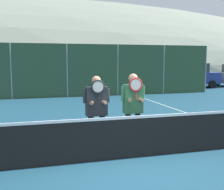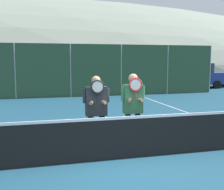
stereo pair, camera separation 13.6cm
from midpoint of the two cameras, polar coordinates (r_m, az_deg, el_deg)
The scene contains 11 objects.
ground_plane at distance 6.14m, azimuth 3.33°, elevation -12.76°, with size 120.00×120.00×0.00m, color navy.
hill_distant at distance 56.99m, azimuth -12.76°, elevation 4.83°, with size 124.28×69.04×24.16m.
clubhouse_building at distance 24.67m, azimuth -7.38°, elevation 6.07°, with size 19.24×5.50×3.29m.
fence_back at distance 16.05m, azimuth -8.16°, elevation 4.94°, with size 17.96×0.06×3.00m.
tennis_net at distance 6.00m, azimuth 3.36°, elevation -8.51°, with size 10.67×0.09×1.01m.
court_line_right_sideline at distance 10.46m, azimuth 19.23°, elevation -4.77°, with size 0.05×16.00×0.01m, color white.
player_leftmost at distance 6.38m, azimuth -2.61°, elevation -2.40°, with size 0.61×0.34×1.73m.
player_center_left at distance 6.58m, azimuth 4.87°, elevation -1.91°, with size 0.58×0.34×1.78m.
car_left_of_center at distance 19.33m, azimuth -9.97°, elevation 3.54°, with size 4.04×2.07×1.81m.
car_center at distance 20.36m, azimuth 3.57°, elevation 3.83°, with size 4.38×1.99×1.82m.
car_right_of_center at distance 21.99m, azimuth 16.36°, elevation 3.83°, with size 4.40×2.01×1.86m.
Camera 2 is at (-1.72, -5.51, 2.09)m, focal length 45.00 mm.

